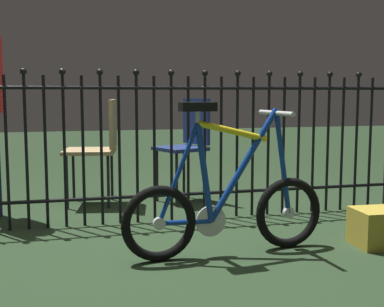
# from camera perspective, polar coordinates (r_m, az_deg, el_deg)

# --- Properties ---
(ground_plane) EXTENTS (20.00, 20.00, 0.00)m
(ground_plane) POSITION_cam_1_polar(r_m,az_deg,el_deg) (3.13, -1.06, -10.58)
(ground_plane) COLOR #233720
(iron_fence) EXTENTS (3.90, 0.07, 1.15)m
(iron_fence) POSITION_cam_1_polar(r_m,az_deg,el_deg) (3.70, -4.42, 1.23)
(iron_fence) COLOR black
(iron_fence) RESTS_ON ground
(bicycle) EXTENTS (1.23, 0.40, 0.88)m
(bicycle) POSITION_cam_1_polar(r_m,az_deg,el_deg) (2.98, 3.81, -5.71)
(bicycle) COLOR black
(bicycle) RESTS_ON ground
(chair_tan) EXTENTS (0.48, 0.48, 0.87)m
(chair_tan) POSITION_cam_1_polar(r_m,az_deg,el_deg) (4.34, -10.16, 1.27)
(chair_tan) COLOR black
(chair_tan) RESTS_ON ground
(chair_navy) EXTENTS (0.48, 0.47, 0.88)m
(chair_navy) POSITION_cam_1_polar(r_m,az_deg,el_deg) (4.41, -0.49, 1.58)
(chair_navy) COLOR black
(chair_navy) RESTS_ON ground
(display_crate) EXTENTS (0.27, 0.27, 0.23)m
(display_crate) POSITION_cam_1_polar(r_m,az_deg,el_deg) (3.37, 19.67, -7.72)
(display_crate) COLOR #B29933
(display_crate) RESTS_ON ground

